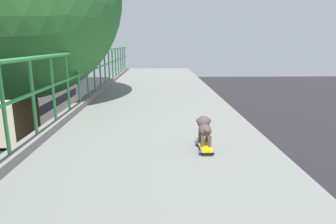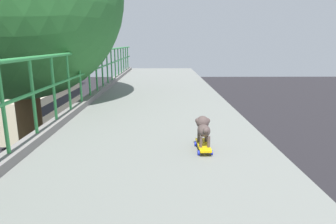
{
  "view_description": "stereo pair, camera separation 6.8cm",
  "coord_description": "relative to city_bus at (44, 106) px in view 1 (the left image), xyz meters",
  "views": [
    {
      "loc": [
        1.47,
        -0.89,
        6.91
      ],
      "look_at": [
        1.6,
        3.7,
        5.82
      ],
      "focal_mm": 31.1,
      "sensor_mm": 36.0,
      "label": 1
    },
    {
      "loc": [
        1.53,
        -0.89,
        6.91
      ],
      "look_at": [
        1.6,
        3.7,
        5.82
      ],
      "focal_mm": 31.1,
      "sensor_mm": 36.0,
      "label": 2
    }
  ],
  "objects": [
    {
      "name": "city_bus",
      "position": [
        0.0,
        0.0,
        0.0
      ],
      "size": [
        2.5,
        11.62,
        3.14
      ],
      "color": "beige",
      "rests_on": "ground"
    },
    {
      "name": "toy_skateboard",
      "position": [
        10.18,
        -20.35,
        3.84
      ],
      "size": [
        0.19,
        0.5,
        0.08
      ],
      "color": "gold",
      "rests_on": "overpass_deck"
    },
    {
      "name": "small_dog",
      "position": [
        10.18,
        -20.31,
        4.07
      ],
      "size": [
        0.2,
        0.42,
        0.34
      ],
      "color": "#4F403D",
      "rests_on": "toy_skateboard"
    }
  ]
}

